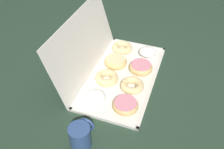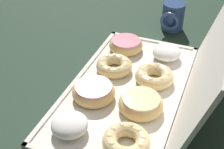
% 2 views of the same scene
% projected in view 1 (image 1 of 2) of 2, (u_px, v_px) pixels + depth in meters
% --- Properties ---
extents(ground_plane, '(3.00, 3.00, 0.00)m').
position_uv_depth(ground_plane, '(124.00, 77.00, 1.19)').
color(ground_plane, '#233828').
extents(donut_box, '(0.57, 0.30, 0.01)m').
position_uv_depth(donut_box, '(124.00, 76.00, 1.19)').
color(donut_box, silver).
rests_on(donut_box, ground).
extents(box_lid_open, '(0.57, 0.09, 0.29)m').
position_uv_depth(box_lid_open, '(85.00, 44.00, 1.15)').
color(box_lid_open, silver).
rests_on(box_lid_open, ground).
extents(pink_frosted_donut_0, '(0.11, 0.11, 0.04)m').
position_uv_depth(pink_frosted_donut_0, '(125.00, 105.00, 1.02)').
color(pink_frosted_donut_0, '#E5B770').
rests_on(pink_frosted_donut_0, donut_box).
extents(cruller_donut_1, '(0.11, 0.11, 0.04)m').
position_uv_depth(cruller_donut_1, '(132.00, 85.00, 1.11)').
color(cruller_donut_1, '#EACC8C').
rests_on(cruller_donut_1, donut_box).
extents(pink_frosted_donut_2, '(0.12, 0.12, 0.04)m').
position_uv_depth(pink_frosted_donut_2, '(141.00, 67.00, 1.20)').
color(pink_frosted_donut_2, '#E5B770').
rests_on(pink_frosted_donut_2, donut_box).
extents(powdered_filled_donut_3, '(0.09, 0.09, 0.04)m').
position_uv_depth(powdered_filled_donut_3, '(148.00, 52.00, 1.30)').
color(powdered_filled_donut_3, white).
rests_on(powdered_filled_donut_3, donut_box).
extents(powdered_filled_donut_4, '(0.09, 0.09, 0.04)m').
position_uv_depth(powdered_filled_donut_4, '(95.00, 97.00, 1.05)').
color(powdered_filled_donut_4, white).
rests_on(powdered_filled_donut_4, donut_box).
extents(cruller_donut_5, '(0.11, 0.11, 0.04)m').
position_uv_depth(cruller_donut_5, '(107.00, 78.00, 1.15)').
color(cruller_donut_5, '#EACC8C').
rests_on(cruller_donut_5, donut_box).
extents(glazed_ring_donut_6, '(0.12, 0.12, 0.04)m').
position_uv_depth(glazed_ring_donut_6, '(116.00, 61.00, 1.24)').
color(glazed_ring_donut_6, '#E5B770').
rests_on(glazed_ring_donut_6, donut_box).
extents(cruller_donut_7, '(0.11, 0.11, 0.04)m').
position_uv_depth(cruller_donut_7, '(122.00, 47.00, 1.33)').
color(cruller_donut_7, '#EACC8C').
rests_on(cruller_donut_7, donut_box).
extents(coffee_mug, '(0.10, 0.08, 0.10)m').
position_uv_depth(coffee_mug, '(81.00, 136.00, 0.88)').
color(coffee_mug, navy).
rests_on(coffee_mug, ground).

